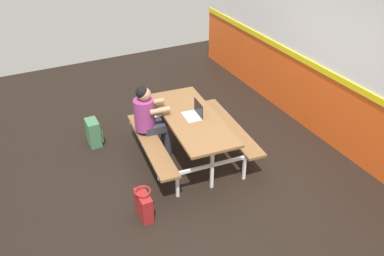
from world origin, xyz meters
name	(u,v)px	position (x,y,z in m)	size (l,w,h in m)	color
ground_plane	(207,176)	(0.00, 0.00, -0.01)	(10.00, 10.00, 0.02)	black
accent_backdrop	(339,70)	(0.00, 2.24, 1.25)	(8.00, 0.14, 2.60)	#E55119
picnic_table_main	(192,127)	(-0.50, 0.00, 0.57)	(1.91, 1.69, 0.74)	brown
student_nearer	(149,116)	(-0.86, -0.53, 0.71)	(0.38, 0.53, 1.21)	#2D2D38
laptop_silver	(194,113)	(-0.51, 0.04, 0.79)	(0.34, 0.25, 0.22)	silver
backpack_dark	(94,133)	(-1.55, -1.25, 0.22)	(0.30, 0.22, 0.44)	#3F724C
tote_bag_bright	(144,205)	(0.36, -1.11, 0.19)	(0.34, 0.21, 0.43)	maroon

